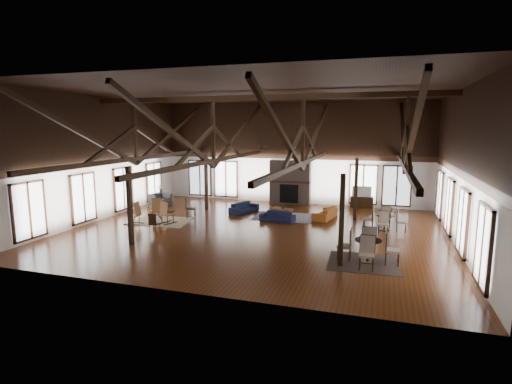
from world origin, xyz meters
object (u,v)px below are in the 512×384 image
(sofa_navy_front, at_px, (278,217))
(sofa_orange, at_px, (325,213))
(sofa_navy_left, at_px, (244,208))
(coffee_table, at_px, (282,210))
(cafe_table_far, at_px, (385,220))
(tv_console, at_px, (362,202))
(armchair, at_px, (160,200))
(cafe_table_near, at_px, (368,247))

(sofa_navy_front, relative_size, sofa_orange, 0.87)
(sofa_navy_left, bearing_deg, coffee_table, -80.83)
(cafe_table_far, bearing_deg, sofa_navy_front, 177.69)
(sofa_navy_front, distance_m, tv_console, 6.05)
(armchair, distance_m, cafe_table_near, 13.42)
(sofa_navy_front, xyz_separation_m, cafe_table_near, (4.39, -4.82, 0.30))
(sofa_orange, distance_m, coffee_table, 2.17)
(sofa_navy_front, bearing_deg, cafe_table_near, -39.93)
(coffee_table, relative_size, tv_console, 0.98)
(sofa_navy_left, distance_m, sofa_orange, 4.34)
(sofa_navy_front, relative_size, armchair, 1.48)
(sofa_orange, bearing_deg, armchair, -80.53)
(sofa_navy_front, distance_m, sofa_navy_left, 2.68)
(cafe_table_near, bearing_deg, sofa_navy_front, 132.33)
(sofa_orange, xyz_separation_m, coffee_table, (-2.15, -0.32, 0.10))
(sofa_navy_front, relative_size, cafe_table_near, 0.80)
(coffee_table, distance_m, armchair, 7.39)
(cafe_table_near, bearing_deg, tv_console, 94.07)
(coffee_table, height_order, cafe_table_near, cafe_table_near)
(sofa_navy_left, xyz_separation_m, armchair, (-5.18, 0.08, 0.10))
(coffee_table, xyz_separation_m, cafe_table_far, (4.99, -1.26, 0.11))
(sofa_navy_left, relative_size, cafe_table_near, 0.87)
(sofa_navy_left, height_order, tv_console, tv_console)
(sofa_navy_front, xyz_separation_m, sofa_navy_left, (-2.24, 1.47, 0.02))
(sofa_orange, bearing_deg, cafe_table_near, 30.81)
(cafe_table_near, distance_m, tv_console, 9.63)
(sofa_navy_front, height_order, coffee_table, sofa_navy_front)
(sofa_navy_front, distance_m, coffee_table, 1.07)
(sofa_navy_left, bearing_deg, cafe_table_near, -113.70)
(sofa_orange, bearing_deg, cafe_table_far, 71.52)
(sofa_navy_front, height_order, sofa_orange, sofa_orange)
(coffee_table, bearing_deg, cafe_table_far, 2.33)
(sofa_orange, distance_m, cafe_table_near, 6.61)
(cafe_table_near, bearing_deg, sofa_orange, 110.26)
(sofa_navy_left, relative_size, cafe_table_far, 0.95)
(armchair, height_order, cafe_table_far, cafe_table_far)
(coffee_table, bearing_deg, cafe_table_near, -36.47)
(sofa_navy_front, height_order, tv_console, tv_console)
(sofa_navy_front, distance_m, cafe_table_near, 6.53)
(sofa_orange, relative_size, cafe_table_near, 0.92)
(cafe_table_far, bearing_deg, sofa_orange, 150.97)
(sofa_navy_left, height_order, armchair, armchair)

